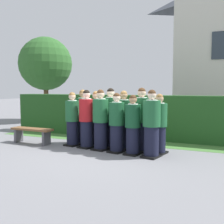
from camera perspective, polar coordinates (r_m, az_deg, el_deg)
ground_plane at (r=7.48m, az=-0.70°, el=-8.18°), size 60.00×60.00×0.00m
student_front_row_0 at (r=8.14m, az=-8.33°, el=-1.73°), size 0.43×0.53×1.59m
student_in_red_blazer at (r=7.80m, az=-5.35°, el=-1.74°), size 0.46×0.56×1.67m
student_front_row_2 at (r=7.49m, az=-2.42°, el=-1.95°), size 0.45×0.53×1.68m
student_front_row_3 at (r=7.21m, az=0.98°, el=-2.57°), size 0.45×0.54×1.59m
student_front_row_4 at (r=6.97m, az=4.40°, el=-3.03°), size 0.41×0.48×1.54m
student_front_row_5 at (r=6.74m, az=8.32°, el=-2.78°), size 0.47×0.55×1.68m
student_rear_row_0 at (r=8.44m, az=-6.14°, el=-1.22°), size 0.46×0.54×1.67m
student_rear_row_1 at (r=8.16m, az=-3.39°, el=-1.56°), size 0.47×0.54×1.63m
student_rear_row_2 at (r=7.84m, az=-0.29°, el=-1.50°), size 0.48×0.57×1.71m
student_rear_row_3 at (r=7.60m, az=2.46°, el=-1.97°), size 0.45×0.55×1.64m
student_rear_row_4 at (r=7.36m, az=6.22°, el=-1.91°), size 0.47×0.57×1.73m
student_rear_row_5 at (r=7.14m, az=9.89°, el=-2.81°), size 0.44×0.53×1.57m
hedge at (r=9.36m, az=4.77°, el=-0.95°), size 9.44×0.70×1.47m
oak_tree_left at (r=14.49m, az=-13.82°, el=9.79°), size 2.71×2.71×4.31m
wooden_bench at (r=8.74m, az=-16.49°, el=-4.13°), size 1.41×0.40×0.48m
lawn_strip at (r=8.73m, az=3.03°, el=-6.25°), size 9.44×0.90×0.01m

